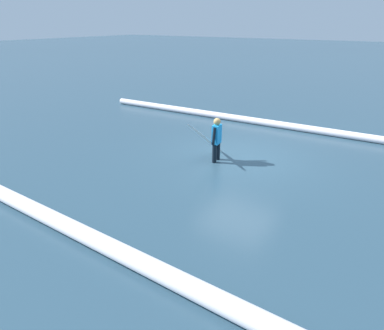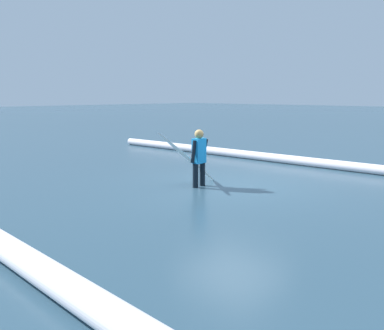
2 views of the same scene
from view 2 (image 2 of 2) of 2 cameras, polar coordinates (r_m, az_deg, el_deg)
name	(u,v)px [view 2 (image 2 of 2)]	position (r m, az deg, el deg)	size (l,w,h in m)	color
ground_plane	(234,185)	(10.45, 5.82, -2.77)	(151.87, 151.87, 0.00)	#2B4859
surfer	(199,155)	(10.10, 0.97, 1.34)	(0.23, 0.63, 1.41)	black
surfboard	(187,158)	(10.33, -0.63, 1.00)	(0.49, 1.80, 1.40)	white
wave_crest_foreground	(308,162)	(13.64, 15.71, 0.44)	(0.29, 0.29, 17.45)	white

